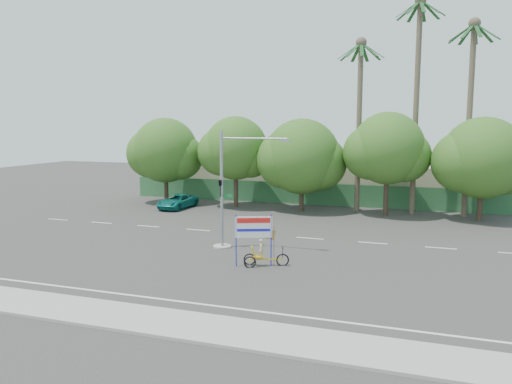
% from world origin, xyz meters
% --- Properties ---
extents(ground, '(120.00, 120.00, 0.00)m').
position_xyz_m(ground, '(0.00, 0.00, 0.00)').
color(ground, '#33302D').
rests_on(ground, ground).
extents(sidewalk_near, '(50.00, 2.40, 0.12)m').
position_xyz_m(sidewalk_near, '(0.00, -7.50, 0.06)').
color(sidewalk_near, gray).
rests_on(sidewalk_near, ground).
extents(fence, '(38.00, 0.08, 2.00)m').
position_xyz_m(fence, '(0.00, 21.50, 1.00)').
color(fence, '#336B3D').
rests_on(fence, ground).
extents(building_left, '(12.00, 8.00, 4.00)m').
position_xyz_m(building_left, '(-10.00, 26.00, 2.00)').
color(building_left, beige).
rests_on(building_left, ground).
extents(building_right, '(14.00, 8.00, 3.60)m').
position_xyz_m(building_right, '(8.00, 26.00, 1.80)').
color(building_right, beige).
rests_on(building_right, ground).
extents(tree_far_left, '(7.14, 6.00, 7.96)m').
position_xyz_m(tree_far_left, '(-14.05, 18.00, 4.76)').
color(tree_far_left, '#473828').
rests_on(tree_far_left, ground).
extents(tree_left, '(6.66, 5.60, 8.07)m').
position_xyz_m(tree_left, '(-7.05, 18.00, 5.06)').
color(tree_left, '#473828').
rests_on(tree_left, ground).
extents(tree_center, '(7.62, 6.40, 7.85)m').
position_xyz_m(tree_center, '(-1.05, 18.00, 4.47)').
color(tree_center, '#473828').
rests_on(tree_center, ground).
extents(tree_right, '(6.90, 5.80, 8.36)m').
position_xyz_m(tree_right, '(5.95, 18.00, 5.24)').
color(tree_right, '#473828').
rests_on(tree_right, ground).
extents(tree_far_right, '(7.38, 6.20, 7.94)m').
position_xyz_m(tree_far_right, '(12.95, 18.00, 4.64)').
color(tree_far_right, '#473828').
rests_on(tree_far_right, ground).
extents(palm_tall, '(3.73, 3.79, 17.45)m').
position_xyz_m(palm_tall, '(8.00, 19.50, 10.46)').
color(palm_tall, '#70604C').
rests_on(palm_tall, ground).
extents(palm_mid, '(3.73, 3.79, 15.45)m').
position_xyz_m(palm_mid, '(12.00, 19.50, 9.40)').
color(palm_mid, '#70604C').
rests_on(palm_mid, ground).
extents(palm_short, '(3.73, 3.79, 14.45)m').
position_xyz_m(palm_short, '(3.50, 19.50, 8.86)').
color(palm_short, '#70604C').
rests_on(palm_short, ground).
extents(traffic_signal, '(4.72, 1.10, 7.00)m').
position_xyz_m(traffic_signal, '(-2.20, 3.98, 2.92)').
color(traffic_signal, gray).
rests_on(traffic_signal, ground).
extents(trike_billboard, '(2.66, 1.26, 2.77)m').
position_xyz_m(trike_billboard, '(0.87, 0.87, 1.12)').
color(trike_billboard, black).
rests_on(trike_billboard, ground).
extents(pickup_truck, '(2.39, 4.59, 1.24)m').
position_xyz_m(pickup_truck, '(-11.65, 15.67, 0.62)').
color(pickup_truck, '#0F6D64').
rests_on(pickup_truck, ground).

